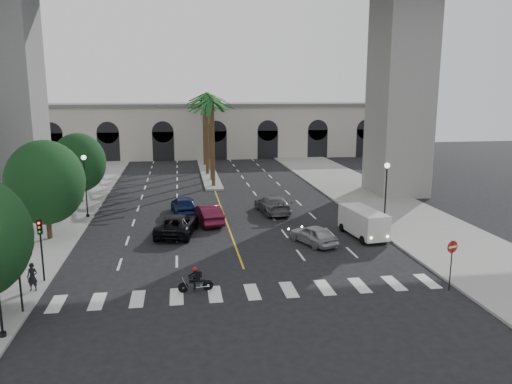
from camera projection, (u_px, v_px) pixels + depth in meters
The scene contains 27 objects.
ground at pixel (248, 281), 28.09m from camera, with size 140.00×140.00×0.00m, color black.
sidewalk_left at pixel (40, 222), 40.35m from camera, with size 8.00×100.00×0.15m, color gray.
sidewalk_right at pixel (390, 209), 44.84m from camera, with size 8.00×100.00×0.15m, color gray.
median at pixel (208, 172), 64.85m from camera, with size 2.00×24.00×0.20m, color gray.
pier_building at pixel (201, 130), 80.47m from camera, with size 71.00×10.50×8.50m.
bridge at pixel (252, 3), 46.17m from camera, with size 75.00×13.00×26.00m.
palm_a at pixel (212, 104), 53.36m from camera, with size 3.20×3.20×10.30m.
palm_b at pixel (211, 101), 57.20m from camera, with size 3.20×3.20×10.60m.
palm_c at pixel (206, 104), 61.12m from camera, with size 3.20×3.20×10.10m.
palm_d at pixel (207, 97), 64.89m from camera, with size 3.20×3.20×10.90m.
palm_e at pixel (204, 100), 68.82m from camera, with size 3.20×3.20×10.40m.
palm_f at pixel (204, 98), 72.68m from camera, with size 3.20×3.20×10.70m.
street_tree_mid at pixel (45, 183), 34.98m from camera, with size 5.44×5.44×7.21m.
street_tree_far at pixel (79, 163), 46.66m from camera, with size 5.04×5.04×6.68m.
lamp_post_left_far at pixel (85, 181), 41.22m from camera, with size 0.40×0.40×5.35m.
lamp_post_right at pixel (386, 191), 36.89m from camera, with size 0.40×0.40×5.35m.
traffic_signal_near at pixel (18, 265), 23.47m from camera, with size 0.25×0.18×3.65m.
traffic_signal_far at pixel (41, 240), 27.35m from camera, with size 0.25×0.18×3.65m.
motorcycle_rider at pixel (197, 280), 26.61m from camera, with size 1.88×0.51×1.36m.
car_a at pixel (314, 235), 34.77m from camera, with size 1.61×4.01×1.37m, color #A5A6A9.
car_b at pixel (208, 214), 40.13m from camera, with size 1.66×4.77×1.57m, color #511024.
car_c at pixel (177, 224), 37.09m from camera, with size 2.55×5.53×1.54m, color black.
car_d at pixel (272, 204), 43.61m from camera, with size 2.18×5.37×1.56m, color #5C5B5F.
car_e at pixel (184, 205), 43.25m from camera, with size 1.89×4.70×1.60m, color #0F1D4A.
cargo_van at pixel (363, 222), 36.37m from camera, with size 2.39×4.98×2.05m.
pedestrian_a at pixel (32, 277), 26.29m from camera, with size 0.56×0.36×1.52m, color black.
do_not_enter_sign at pixel (452, 254), 26.42m from camera, with size 0.67×0.21×2.79m.
Camera 1 is at (-3.62, -26.25, 10.59)m, focal length 35.00 mm.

